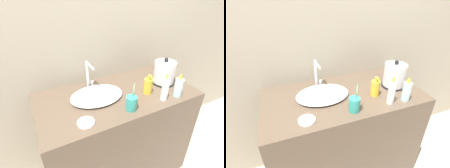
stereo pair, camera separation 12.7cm
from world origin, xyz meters
The scene contains 10 objects.
wall_back centered at (0.00, 0.63, 1.30)m, with size 6.00×0.04×2.60m.
vanity_counter centered at (0.00, 0.31, 0.44)m, with size 1.21×0.61×0.89m.
sink_basin centered at (-0.16, 0.33, 0.91)m, with size 0.40×0.29×0.04m.
faucet centered at (-0.15, 0.49, 1.01)m, with size 0.06×0.16×0.22m.
electric_kettle centered at (0.43, 0.28, 0.98)m, with size 0.19×0.19×0.23m.
toothbrush_cup centered at (-0.01, 0.10, 0.94)m, with size 0.07×0.07×0.20m.
lotion_bottle centered at (0.21, 0.21, 0.95)m, with size 0.06×0.06×0.16m.
shampoo_bottle centered at (0.26, 0.09, 0.98)m, with size 0.05×0.05×0.21m.
mouthwash_bottle centered at (0.39, 0.08, 0.96)m, with size 0.06×0.06×0.18m.
soap_dish centered at (-0.33, 0.11, 0.90)m, with size 0.11×0.11×0.03m.
Camera 1 is at (-0.55, -0.68, 1.62)m, focal length 28.00 mm.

